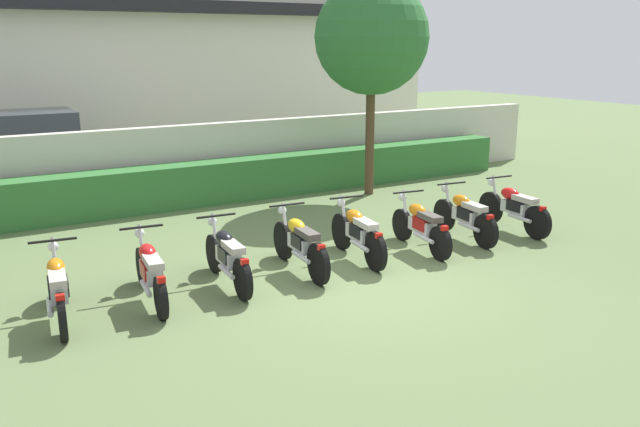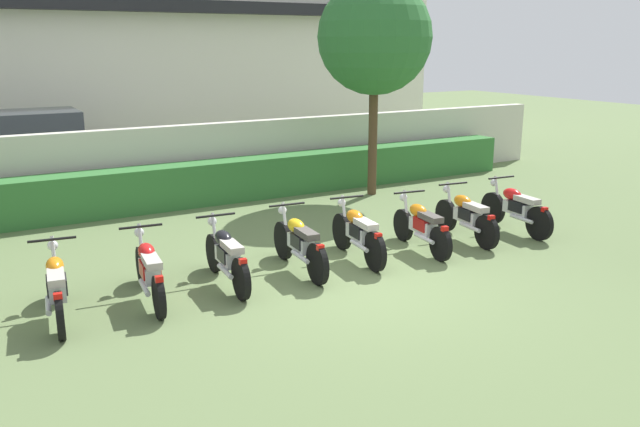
{
  "view_description": "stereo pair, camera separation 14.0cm",
  "coord_description": "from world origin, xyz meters",
  "px_view_note": "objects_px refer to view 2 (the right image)",
  "views": [
    {
      "loc": [
        -5.26,
        -7.56,
        3.43
      ],
      "look_at": [
        0.0,
        1.2,
        0.79
      ],
      "focal_mm": 37.03,
      "sensor_mm": 36.0,
      "label": 1
    },
    {
      "loc": [
        -5.14,
        -7.63,
        3.43
      ],
      "look_at": [
        0.0,
        1.2,
        0.79
      ],
      "focal_mm": 37.03,
      "sensor_mm": 36.0,
      "label": 2
    }
  ],
  "objects_px": {
    "tree_far_side": "(375,38)",
    "motorcycle_in_row_2": "(226,256)",
    "motorcycle_in_row_0": "(57,286)",
    "motorcycle_in_row_3": "(299,243)",
    "motorcycle_in_row_1": "(149,270)",
    "motorcycle_in_row_5": "(422,225)",
    "motorcycle_in_row_6": "(466,216)",
    "parked_car": "(27,152)",
    "motorcycle_in_row_7": "(516,208)",
    "motorcycle_in_row_4": "(358,233)"
  },
  "relations": [
    {
      "from": "tree_far_side",
      "to": "motorcycle_in_row_3",
      "type": "xyz_separation_m",
      "value": [
        -4.03,
        -3.89,
        -3.1
      ]
    },
    {
      "from": "motorcycle_in_row_0",
      "to": "motorcycle_in_row_5",
      "type": "height_order",
      "value": "motorcycle_in_row_0"
    },
    {
      "from": "motorcycle_in_row_4",
      "to": "motorcycle_in_row_7",
      "type": "relative_size",
      "value": 0.98
    },
    {
      "from": "motorcycle_in_row_1",
      "to": "motorcycle_in_row_3",
      "type": "relative_size",
      "value": 0.99
    },
    {
      "from": "motorcycle_in_row_1",
      "to": "motorcycle_in_row_7",
      "type": "distance_m",
      "value": 6.89
    },
    {
      "from": "motorcycle_in_row_1",
      "to": "motorcycle_in_row_5",
      "type": "bearing_deg",
      "value": -84.65
    },
    {
      "from": "tree_far_side",
      "to": "motorcycle_in_row_1",
      "type": "bearing_deg",
      "value": -148.45
    },
    {
      "from": "motorcycle_in_row_5",
      "to": "motorcycle_in_row_7",
      "type": "xyz_separation_m",
      "value": [
        2.25,
        0.03,
        0.01
      ]
    },
    {
      "from": "tree_far_side",
      "to": "motorcycle_in_row_3",
      "type": "height_order",
      "value": "tree_far_side"
    },
    {
      "from": "motorcycle_in_row_0",
      "to": "motorcycle_in_row_3",
      "type": "distance_m",
      "value": 3.54
    },
    {
      "from": "motorcycle_in_row_5",
      "to": "parked_car",
      "type": "bearing_deg",
      "value": 39.26
    },
    {
      "from": "motorcycle_in_row_5",
      "to": "motorcycle_in_row_7",
      "type": "bearing_deg",
      "value": -81.3
    },
    {
      "from": "tree_far_side",
      "to": "motorcycle_in_row_6",
      "type": "bearing_deg",
      "value": -99.5
    },
    {
      "from": "motorcycle_in_row_7",
      "to": "motorcycle_in_row_3",
      "type": "bearing_deg",
      "value": 93.74
    },
    {
      "from": "motorcycle_in_row_3",
      "to": "motorcycle_in_row_5",
      "type": "relative_size",
      "value": 1.08
    },
    {
      "from": "tree_far_side",
      "to": "motorcycle_in_row_2",
      "type": "bearing_deg",
      "value": -143.4
    },
    {
      "from": "motorcycle_in_row_6",
      "to": "motorcycle_in_row_0",
      "type": "bearing_deg",
      "value": 97.71
    },
    {
      "from": "parked_car",
      "to": "motorcycle_in_row_0",
      "type": "bearing_deg",
      "value": -94.03
    },
    {
      "from": "motorcycle_in_row_6",
      "to": "motorcycle_in_row_3",
      "type": "bearing_deg",
      "value": 96.9
    },
    {
      "from": "motorcycle_in_row_6",
      "to": "motorcycle_in_row_2",
      "type": "bearing_deg",
      "value": 96.98
    },
    {
      "from": "parked_car",
      "to": "motorcycle_in_row_6",
      "type": "distance_m",
      "value": 10.39
    },
    {
      "from": "parked_car",
      "to": "motorcycle_in_row_0",
      "type": "height_order",
      "value": "parked_car"
    },
    {
      "from": "motorcycle_in_row_5",
      "to": "motorcycle_in_row_7",
      "type": "distance_m",
      "value": 2.25
    },
    {
      "from": "motorcycle_in_row_0",
      "to": "motorcycle_in_row_6",
      "type": "distance_m",
      "value": 6.92
    },
    {
      "from": "parked_car",
      "to": "motorcycle_in_row_7",
      "type": "bearing_deg",
      "value": -47.82
    },
    {
      "from": "tree_far_side",
      "to": "motorcycle_in_row_1",
      "type": "distance_m",
      "value": 8.11
    },
    {
      "from": "motorcycle_in_row_2",
      "to": "parked_car",
      "type": "bearing_deg",
      "value": 15.62
    },
    {
      "from": "tree_far_side",
      "to": "motorcycle_in_row_1",
      "type": "xyz_separation_m",
      "value": [
        -6.38,
        -3.92,
        -3.11
      ]
    },
    {
      "from": "motorcycle_in_row_7",
      "to": "motorcycle_in_row_6",
      "type": "bearing_deg",
      "value": 91.53
    },
    {
      "from": "motorcycle_in_row_2",
      "to": "motorcycle_in_row_3",
      "type": "height_order",
      "value": "motorcycle_in_row_3"
    },
    {
      "from": "motorcycle_in_row_1",
      "to": "motorcycle_in_row_5",
      "type": "xyz_separation_m",
      "value": [
        4.64,
        -0.09,
        0.0
      ]
    },
    {
      "from": "motorcycle_in_row_6",
      "to": "motorcycle_in_row_7",
      "type": "relative_size",
      "value": 0.98
    },
    {
      "from": "motorcycle_in_row_3",
      "to": "motorcycle_in_row_5",
      "type": "height_order",
      "value": "motorcycle_in_row_3"
    },
    {
      "from": "tree_far_side",
      "to": "motorcycle_in_row_5",
      "type": "distance_m",
      "value": 5.36
    },
    {
      "from": "motorcycle_in_row_2",
      "to": "motorcycle_in_row_5",
      "type": "distance_m",
      "value": 3.5
    },
    {
      "from": "motorcycle_in_row_0",
      "to": "motorcycle_in_row_1",
      "type": "distance_m",
      "value": 1.2
    },
    {
      "from": "motorcycle_in_row_6",
      "to": "motorcycle_in_row_1",
      "type": "bearing_deg",
      "value": 97.31
    },
    {
      "from": "motorcycle_in_row_4",
      "to": "motorcycle_in_row_5",
      "type": "relative_size",
      "value": 1.02
    },
    {
      "from": "tree_far_side",
      "to": "parked_car",
      "type": "bearing_deg",
      "value": 147.23
    },
    {
      "from": "motorcycle_in_row_5",
      "to": "motorcycle_in_row_6",
      "type": "distance_m",
      "value": 1.09
    },
    {
      "from": "motorcycle_in_row_7",
      "to": "motorcycle_in_row_4",
      "type": "bearing_deg",
      "value": 93.31
    },
    {
      "from": "motorcycle_in_row_2",
      "to": "motorcycle_in_row_6",
      "type": "bearing_deg",
      "value": -85.66
    },
    {
      "from": "parked_car",
      "to": "tree_far_side",
      "type": "distance_m",
      "value": 8.56
    },
    {
      "from": "motorcycle_in_row_2",
      "to": "motorcycle_in_row_5",
      "type": "xyz_separation_m",
      "value": [
        3.5,
        -0.11,
        -0.01
      ]
    },
    {
      "from": "parked_car",
      "to": "motorcycle_in_row_2",
      "type": "relative_size",
      "value": 2.41
    },
    {
      "from": "parked_car",
      "to": "motorcycle_in_row_0",
      "type": "distance_m",
      "value": 8.43
    },
    {
      "from": "parked_car",
      "to": "motorcycle_in_row_2",
      "type": "height_order",
      "value": "parked_car"
    },
    {
      "from": "motorcycle_in_row_3",
      "to": "motorcycle_in_row_4",
      "type": "bearing_deg",
      "value": -84.83
    },
    {
      "from": "motorcycle_in_row_5",
      "to": "motorcycle_in_row_2",
      "type": "bearing_deg",
      "value": 96.09
    },
    {
      "from": "motorcycle_in_row_1",
      "to": "motorcycle_in_row_7",
      "type": "relative_size",
      "value": 1.02
    }
  ]
}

